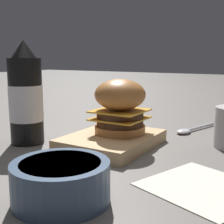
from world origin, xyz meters
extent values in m
plane|color=#5B5651|center=(0.00, 0.00, 0.00)|extent=(6.00, 6.00, 0.00)
cube|color=tan|center=(0.01, 0.08, 0.01)|extent=(0.21, 0.17, 0.03)
cylinder|color=#AD6B33|center=(0.04, 0.07, 0.03)|extent=(0.11, 0.11, 0.02)
cylinder|color=#422819|center=(0.04, 0.07, 0.05)|extent=(0.10, 0.10, 0.01)
cube|color=gold|center=(0.04, 0.07, 0.06)|extent=(0.11, 0.11, 0.00)
cylinder|color=#422819|center=(0.04, 0.07, 0.07)|extent=(0.10, 0.10, 0.01)
cube|color=gold|center=(0.04, 0.07, 0.08)|extent=(0.11, 0.11, 0.00)
ellipsoid|color=#AD6B33|center=(0.04, 0.07, 0.11)|extent=(0.11, 0.11, 0.07)
cylinder|color=black|center=(-0.06, 0.26, 0.10)|extent=(0.07, 0.07, 0.19)
cylinder|color=silver|center=(-0.06, 0.26, 0.09)|extent=(0.07, 0.07, 0.08)
cone|color=black|center=(-0.06, 0.26, 0.21)|extent=(0.06, 0.06, 0.04)
cylinder|color=#384C66|center=(-0.24, 0.00, 0.03)|extent=(0.13, 0.13, 0.06)
cylinder|color=beige|center=(-0.24, 0.00, 0.05)|extent=(0.11, 0.11, 0.01)
cylinder|color=silver|center=(0.28, -0.04, 0.01)|extent=(0.12, 0.04, 0.01)
ellipsoid|color=silver|center=(0.21, -0.02, 0.01)|extent=(0.05, 0.04, 0.01)
cylinder|color=#9E140F|center=(0.24, 0.20, 0.00)|extent=(0.06, 0.06, 0.00)
cube|color=beige|center=(-0.10, -0.15, 0.00)|extent=(0.20, 0.20, 0.00)
camera|label=1|loc=(-0.55, -0.26, 0.19)|focal=50.00mm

